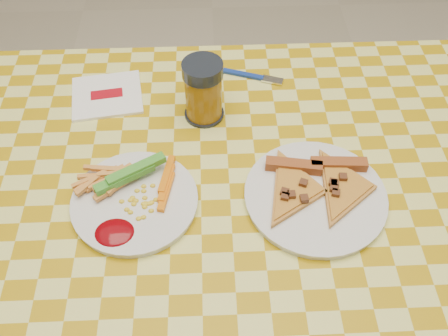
{
  "coord_description": "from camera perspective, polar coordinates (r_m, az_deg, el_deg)",
  "views": [
    {
      "loc": [
        -0.03,
        -0.51,
        1.47
      ],
      "look_at": [
        -0.01,
        0.06,
        0.78
      ],
      "focal_mm": 40.0,
      "sensor_mm": 36.0,
      "label": 1
    }
  ],
  "objects": [
    {
      "name": "plate_left",
      "position": [
        0.88,
        -10.14,
        -3.88
      ],
      "size": [
        0.28,
        0.28,
        0.01
      ],
      "primitive_type": "cylinder",
      "rotation": [
        0.0,
        0.0,
        0.39
      ],
      "color": "silver",
      "rests_on": "table"
    },
    {
      "name": "fries_veggies",
      "position": [
        0.88,
        -10.75,
        -2.38
      ],
      "size": [
        0.2,
        0.18,
        0.04
      ],
      "color": "gold",
      "rests_on": "plate_left"
    },
    {
      "name": "drink_glass",
      "position": [
        0.97,
        -2.37,
        8.77
      ],
      "size": [
        0.08,
        0.08,
        0.13
      ],
      "color": "black",
      "rests_on": "table"
    },
    {
      "name": "plate_right",
      "position": [
        0.89,
        10.37,
        -3.29
      ],
      "size": [
        0.27,
        0.27,
        0.01
      ],
      "primitive_type": "cylinder",
      "rotation": [
        0.0,
        0.0,
        0.12
      ],
      "color": "silver",
      "rests_on": "table"
    },
    {
      "name": "table",
      "position": [
        0.94,
        0.68,
        -6.24
      ],
      "size": [
        1.28,
        0.88,
        0.76
      ],
      "color": "white",
      "rests_on": "ground"
    },
    {
      "name": "napkin",
      "position": [
        1.08,
        -13.23,
        8.1
      ],
      "size": [
        0.16,
        0.15,
        0.01
      ],
      "rotation": [
        0.0,
        0.0,
        0.14
      ],
      "color": "white",
      "rests_on": "table"
    },
    {
      "name": "pizza_slices",
      "position": [
        0.88,
        10.57,
        -1.95
      ],
      "size": [
        0.23,
        0.21,
        0.02
      ],
      "color": "#B89338",
      "rests_on": "plate_right"
    },
    {
      "name": "fork",
      "position": [
        1.1,
        3.14,
        10.47
      ],
      "size": [
        0.14,
        0.06,
        0.01
      ],
      "rotation": [
        0.0,
        0.0,
        -0.34
      ],
      "color": "navy",
      "rests_on": "table"
    }
  ]
}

